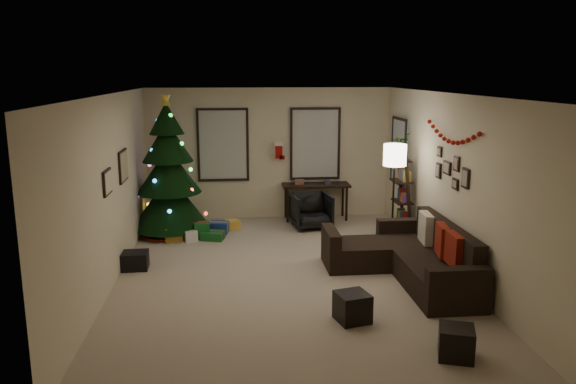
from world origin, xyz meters
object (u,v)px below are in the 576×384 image
object	(u,v)px
desk_chair	(311,211)
bookshelf	(403,195)
christmas_tree	(169,176)
desk	(316,188)
sofa	(410,259)

from	to	relation	value
desk_chair	bookshelf	distance (m)	1.88
christmas_tree	desk	xyz separation A→B (m)	(2.89, 0.79, -0.46)
desk_chair	desk	bearing A→B (deg)	65.35
christmas_tree	desk	distance (m)	3.03
sofa	desk_chair	distance (m)	3.03
christmas_tree	desk_chair	xyz separation A→B (m)	(2.70, 0.14, -0.77)
bookshelf	desk_chair	bearing A→B (deg)	148.72
christmas_tree	bookshelf	bearing A→B (deg)	-10.69
christmas_tree	bookshelf	world-z (taller)	christmas_tree
christmas_tree	sofa	xyz separation A→B (m)	(3.80, -2.69, -0.84)
sofa	bookshelf	size ratio (longest dim) A/B	1.53
christmas_tree	sofa	size ratio (longest dim) A/B	1.03
desk	desk_chair	size ratio (longest dim) A/B	2.01
christmas_tree	sofa	bearing A→B (deg)	-35.24
sofa	bookshelf	world-z (taller)	bookshelf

